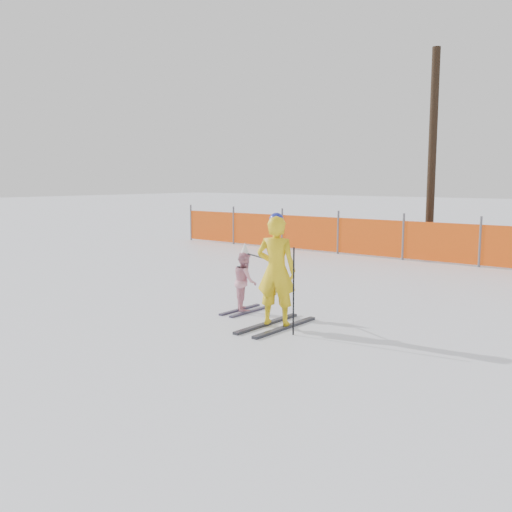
% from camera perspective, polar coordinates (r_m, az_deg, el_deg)
% --- Properties ---
extents(ground, '(120.00, 120.00, 0.00)m').
position_cam_1_polar(ground, '(8.38, -2.17, -7.15)').
color(ground, white).
rests_on(ground, ground).
extents(adult, '(0.68, 1.44, 1.67)m').
position_cam_1_polar(adult, '(8.24, 2.03, -1.49)').
color(adult, black).
rests_on(adult, ground).
extents(child, '(0.58, 0.96, 1.13)m').
position_cam_1_polar(child, '(9.26, -1.11, -2.45)').
color(child, black).
rests_on(child, ground).
extents(ski_poles, '(1.34, 0.63, 1.23)m').
position_cam_1_polar(ski_poles, '(8.19, 2.31, -2.08)').
color(ski_poles, black).
rests_on(ski_poles, ground).
extents(safety_fence, '(14.15, 0.06, 1.25)m').
position_cam_1_polar(safety_fence, '(16.08, 11.44, 1.87)').
color(safety_fence, '#595960').
rests_on(safety_fence, ground).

